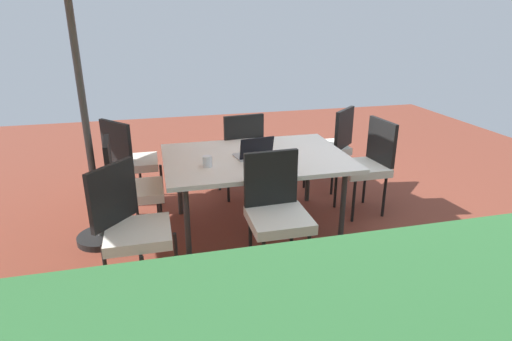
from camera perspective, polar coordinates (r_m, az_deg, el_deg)
ground_plane at (r=4.25m, az=0.00°, el=-7.51°), size 10.00×10.00×0.02m
dining_table at (r=3.98m, az=0.00°, el=1.32°), size 1.71×1.20×0.73m
chair_north at (r=3.30m, az=2.79°, el=-5.21°), size 0.46×0.47×0.98m
chair_east at (r=3.91m, az=-16.74°, el=-1.95°), size 0.47×0.46×0.98m
chair_southwest at (r=5.04m, az=10.09°, el=3.61°), size 0.59×0.59×0.98m
chair_southeast at (r=4.63m, az=-16.59°, el=1.53°), size 0.59×0.58×0.98m
chair_northeast at (r=3.21m, az=-16.50°, el=-6.93°), size 0.59×0.58×0.98m
chair_west at (r=4.49m, az=14.78°, el=1.14°), size 0.48×0.47×0.98m
chair_south at (r=4.73m, az=-2.18°, el=2.79°), size 0.47×0.48×0.98m
laptop at (r=3.90m, az=-0.29°, el=2.39°), size 0.35×0.29×0.21m
cup at (r=3.70m, az=-6.59°, el=1.24°), size 0.08×0.08×0.10m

